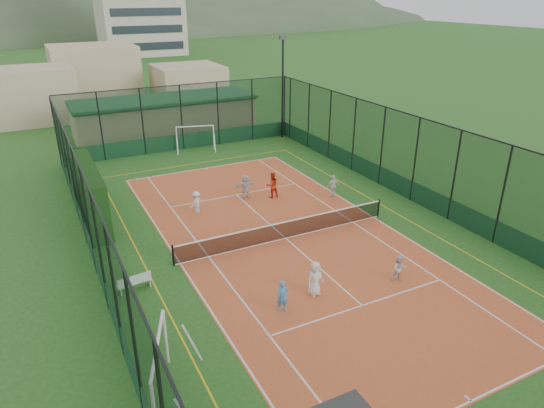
# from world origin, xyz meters

# --- Properties ---
(ground) EXTENTS (300.00, 300.00, 0.00)m
(ground) POSITION_xyz_m (0.00, 0.00, 0.00)
(ground) COLOR #24521C
(ground) RESTS_ON ground
(court_slab) EXTENTS (11.17, 23.97, 0.01)m
(court_slab) POSITION_xyz_m (0.00, 0.00, 0.01)
(court_slab) COLOR #BD432A
(court_slab) RESTS_ON ground
(tennis_net) EXTENTS (11.67, 0.12, 1.06)m
(tennis_net) POSITION_xyz_m (0.00, 0.00, 0.53)
(tennis_net) COLOR black
(tennis_net) RESTS_ON ground
(perimeter_fence) EXTENTS (18.12, 34.12, 5.00)m
(perimeter_fence) POSITION_xyz_m (0.00, 0.00, 2.50)
(perimeter_fence) COLOR black
(perimeter_fence) RESTS_ON ground
(floodlight_ne) EXTENTS (0.60, 0.26, 8.25)m
(floodlight_ne) POSITION_xyz_m (8.60, 16.60, 4.12)
(floodlight_ne) COLOR black
(floodlight_ne) RESTS_ON ground
(clubhouse) EXTENTS (15.20, 7.20, 3.15)m
(clubhouse) POSITION_xyz_m (0.00, 22.00, 1.57)
(clubhouse) COLOR tan
(clubhouse) RESTS_ON ground
(distant_hills) EXTENTS (200.00, 60.00, 24.00)m
(distant_hills) POSITION_xyz_m (0.00, 150.00, 0.00)
(distant_hills) COLOR #384C33
(distant_hills) RESTS_ON ground
(hedge_left) EXTENTS (1.04, 6.90, 3.02)m
(hedge_left) POSITION_xyz_m (-8.30, 6.84, 1.51)
(hedge_left) COLOR black
(hedge_left) RESTS_ON ground
(white_bench) EXTENTS (1.46, 0.57, 0.80)m
(white_bench) POSITION_xyz_m (-7.80, -1.21, 0.40)
(white_bench) COLOR white
(white_bench) RESTS_ON ground
(futsal_goal_near) EXTENTS (3.37, 2.04, 2.10)m
(futsal_goal_near) POSITION_xyz_m (-8.31, -7.51, 1.05)
(futsal_goal_near) COLOR white
(futsal_goal_near) RESTS_ON ground
(futsal_goal_far) EXTENTS (3.07, 1.61, 1.90)m
(futsal_goal_far) POSITION_xyz_m (0.78, 16.31, 0.95)
(futsal_goal_far) COLOR white
(futsal_goal_far) RESTS_ON ground
(child_near_left) EXTENTS (0.78, 0.55, 1.50)m
(child_near_left) POSITION_xyz_m (-1.28, -4.86, 0.76)
(child_near_left) COLOR white
(child_near_left) RESTS_ON court_slab
(child_near_mid) EXTENTS (0.54, 0.42, 1.31)m
(child_near_mid) POSITION_xyz_m (-2.98, -5.26, 0.67)
(child_near_mid) COLOR #4B91D4
(child_near_mid) RESTS_ON court_slab
(child_near_right) EXTENTS (0.71, 0.64, 1.20)m
(child_near_right) POSITION_xyz_m (2.46, -5.63, 0.61)
(child_near_right) COLOR silver
(child_near_right) RESTS_ON court_slab
(child_far_left) EXTENTS (0.96, 0.80, 1.30)m
(child_far_left) POSITION_xyz_m (-3.00, 4.96, 0.66)
(child_far_left) COLOR silver
(child_far_left) RESTS_ON court_slab
(child_far_right) EXTENTS (0.85, 0.40, 1.41)m
(child_far_right) POSITION_xyz_m (5.08, 3.44, 0.71)
(child_far_right) COLOR white
(child_far_right) RESTS_ON court_slab
(child_far_back) EXTENTS (1.39, 0.45, 1.49)m
(child_far_back) POSITION_xyz_m (0.30, 5.67, 0.76)
(child_far_back) COLOR silver
(child_far_back) RESTS_ON court_slab
(coach) EXTENTS (0.77, 0.60, 1.56)m
(coach) POSITION_xyz_m (1.81, 5.10, 0.79)
(coach) COLOR red
(coach) RESTS_ON court_slab
(tennis_balls) EXTENTS (4.72, 1.11, 0.07)m
(tennis_balls) POSITION_xyz_m (-0.28, 1.57, 0.04)
(tennis_balls) COLOR #CCE033
(tennis_balls) RESTS_ON court_slab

